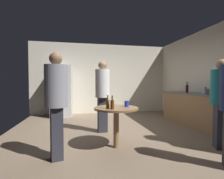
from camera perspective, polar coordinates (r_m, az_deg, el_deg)
The scene contains 14 objects.
ground_plane at distance 4.12m, azimuth 1.52°, elevation -15.08°, with size 5.20×5.20×0.10m, color #7A6651.
wall_back at distance 6.53m, azimuth -3.62°, elevation 3.71°, with size 5.32×0.06×2.70m, color silver.
wall_side_right at distance 5.20m, azimuth 31.17°, elevation 3.83°, with size 0.06×5.20×2.70m, color silver.
refrigerator at distance 6.07m, azimuth -17.15°, elevation -0.50°, with size 0.70×0.68×1.80m.
kitchen_counter at distance 5.24m, azimuth 25.98°, elevation -5.94°, with size 0.64×2.16×0.90m.
kettle at distance 4.74m, azimuth 29.69°, elevation -0.53°, with size 0.24×0.17×0.18m.
wine_bottle_on_counter at distance 5.33m, azimuth 24.55°, elevation 0.32°, with size 0.08×0.08×0.31m.
foreground_table at distance 3.01m, azimuth 1.46°, elevation -8.16°, with size 0.80×0.80×0.73m.
beer_bottle_amber at distance 2.84m, azimuth -1.48°, elevation -4.92°, with size 0.06×0.06×0.23m.
beer_bottle_brown at distance 2.76m, azimuth 0.08°, elevation -5.13°, with size 0.06×0.06×0.23m.
plastic_cup_blue at distance 3.07m, azimuth 5.10°, elevation -4.94°, with size 0.08×0.08×0.11m, color blue.
person_in_teal_shirt at distance 3.51m, azimuth 33.53°, elevation -2.09°, with size 0.45×0.45×1.60m.
person_in_gray_shirt at distance 2.65m, azimuth -18.77°, elevation -2.54°, with size 0.42×0.42×1.64m.
person_in_white_shirt at distance 3.94m, azimuth -3.32°, elevation -0.43°, with size 0.36×0.36×1.69m.
Camera 1 is at (-0.88, -3.83, 1.17)m, focal length 26.40 mm.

